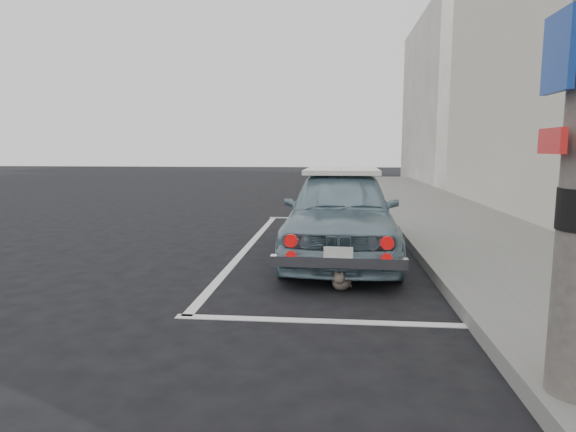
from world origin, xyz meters
name	(u,v)px	position (x,y,z in m)	size (l,w,h in m)	color
ground	(282,304)	(0.00, 0.00, 0.00)	(80.00, 80.00, 0.00)	black
sidewalk	(520,261)	(3.20, 2.00, 0.07)	(2.80, 40.00, 0.15)	slate
building_far	(453,101)	(6.35, 20.00, 4.00)	(3.50, 10.00, 8.00)	#AEA69E
pline_rear	(327,321)	(0.50, -0.50, 0.00)	(3.00, 0.12, 0.01)	silver
pline_front	(332,218)	(0.50, 6.50, 0.00)	(3.00, 0.12, 0.01)	silver
pline_side	(248,246)	(-0.90, 3.00, 0.00)	(0.12, 7.00, 0.01)	silver
retro_coupe	(341,212)	(0.66, 2.38, 0.70)	(1.74, 4.11, 1.38)	#71909E
cat	(341,280)	(0.65, 0.57, 0.12)	(0.30, 0.49, 0.27)	#61574A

